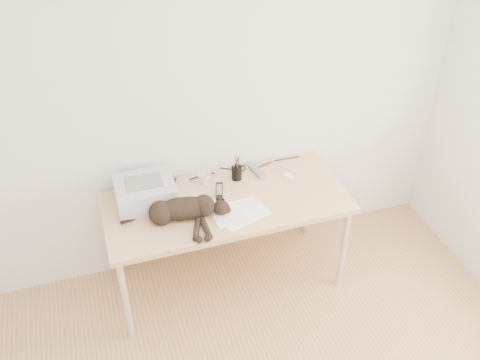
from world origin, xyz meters
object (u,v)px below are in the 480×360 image
object	(u,v)px
mouse	(288,174)
pen_cup	(237,173)
desk	(223,208)
printer	(145,193)
cat	(181,211)
mug	(204,179)

from	to	relation	value
mouse	pen_cup	bearing A→B (deg)	147.40
desk	pen_cup	size ratio (longest dim) A/B	8.82
printer	mouse	size ratio (longest dim) A/B	3.51
cat	pen_cup	bearing A→B (deg)	40.14
desk	pen_cup	distance (m)	0.26
printer	mouse	distance (m)	0.99
desk	mouse	distance (m)	0.51
printer	mug	world-z (taller)	printer
mouse	mug	bearing A→B (deg)	151.58
mug	mouse	bearing A→B (deg)	-9.19
desk	cat	size ratio (longest dim) A/B	2.35
desk	printer	distance (m)	0.55
mug	pen_cup	world-z (taller)	pen_cup
printer	mug	xyz separation A→B (m)	(0.41, 0.08, -0.04)
printer	mug	distance (m)	0.42
cat	pen_cup	distance (m)	0.55
mug	printer	bearing A→B (deg)	-168.44
desk	printer	world-z (taller)	printer
printer	desk	bearing A→B (deg)	-5.38
cat	mouse	world-z (taller)	cat
printer	mouse	bearing A→B (deg)	-0.49
mug	mouse	xyz separation A→B (m)	(0.57, -0.09, -0.02)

